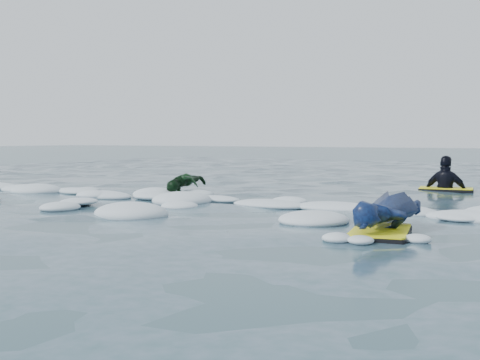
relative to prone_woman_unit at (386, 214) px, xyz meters
The scene contains 5 objects.
ground 3.03m from the prone_woman_unit, behind, with size 120.00×120.00×0.00m, color #172D38.
foam_band 3.30m from the prone_woman_unit, 155.80° to the left, with size 12.00×3.10×0.30m, color silver, non-canonical shape.
prone_woman_unit is the anchor object (origin of this frame).
prone_child_unit 5.04m from the prone_woman_unit, 150.79° to the left, with size 0.68×1.21×0.44m.
waiting_rider_unit 6.00m from the prone_woman_unit, 93.37° to the left, with size 1.13×0.72×1.59m.
Camera 1 is at (4.80, -7.13, 1.10)m, focal length 45.00 mm.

